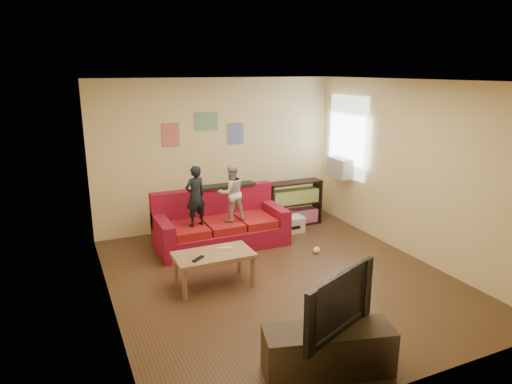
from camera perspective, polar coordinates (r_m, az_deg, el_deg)
name	(u,v)px	position (r m, az deg, el deg)	size (l,w,h in m)	color
room_shell	(281,185)	(6.09, 3.09, 0.93)	(4.52, 5.02, 2.72)	#4F3622
sofa	(220,226)	(7.63, -4.55, -4.27)	(2.12, 0.98, 0.93)	maroon
child_a	(195,196)	(7.15, -7.60, -0.50)	(0.35, 0.23, 0.97)	black
child_b	(231,193)	(7.34, -3.11, -0.08)	(0.46, 0.36, 0.94)	silver
coffee_table	(214,258)	(6.17, -5.32, -8.19)	(1.04, 0.57, 0.47)	#A27553
remote	(198,259)	(5.97, -7.25, -8.28)	(0.20, 0.05, 0.02)	black
game_controller	(226,248)	(6.25, -3.75, -7.04)	(0.15, 0.04, 0.03)	white
bookshelf	(294,206)	(8.55, 4.75, -1.70)	(1.04, 0.31, 0.83)	black
window	(348,137)	(8.56, 11.38, 6.77)	(0.04, 1.08, 1.48)	white
ac_unit	(341,167)	(8.59, 10.53, 3.04)	(0.28, 0.55, 0.35)	#B7B2A3
artwork_left	(171,135)	(8.02, -10.61, 7.06)	(0.30, 0.01, 0.40)	#D87266
artwork_center	(207,121)	(8.17, -6.20, 8.78)	(0.42, 0.01, 0.32)	#72B27F
artwork_right	(236,134)	(8.39, -2.56, 7.30)	(0.30, 0.01, 0.38)	#727FCC
file_box	(292,224)	(8.24, 4.52, -4.04)	(0.41, 0.31, 0.28)	white
tv_stand	(328,351)	(4.67, 9.00, -19.02)	(1.24, 0.41, 0.47)	#3B2D1D
television	(331,300)	(4.39, 9.30, -13.21)	(1.05, 0.14, 0.61)	black
tissue	(317,250)	(7.37, 7.60, -7.21)	(0.11, 0.11, 0.11)	white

